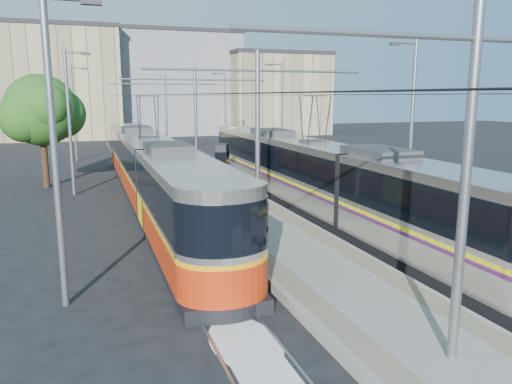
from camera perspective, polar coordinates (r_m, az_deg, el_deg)
name	(u,v)px	position (r m, az deg, el deg)	size (l,w,h in m)	color
ground	(352,297)	(14.41, 10.86, -11.70)	(160.00, 160.00, 0.00)	black
platform	(208,187)	(29.76, -5.52, 0.52)	(4.00, 50.00, 0.30)	gray
tactile_strip_left	(184,186)	(29.44, -8.27, 0.64)	(0.70, 50.00, 0.01)	gray
tactile_strip_right	(231,184)	(30.09, -2.84, 0.97)	(0.70, 50.00, 0.01)	gray
rails	(208,190)	(29.78, -5.51, 0.26)	(8.71, 70.00, 0.03)	gray
track_arrow	(267,376)	(10.59, 1.32, -20.32)	(1.20, 5.00, 0.01)	silver
tram_left	(150,169)	(26.84, -12.02, 2.56)	(2.43, 30.92, 5.50)	black
tram_right	(313,173)	(24.26, 6.56, 2.22)	(2.43, 28.10, 5.50)	black
catenary	(219,115)	(26.53, -4.23, 8.79)	(9.20, 70.00, 7.00)	slate
street_lamps	(192,116)	(33.21, -7.28, 8.56)	(15.18, 38.22, 8.00)	slate
shelter	(222,164)	(29.53, -3.86, 3.25)	(1.07, 1.28, 2.42)	black
tree	(46,111)	(32.76, -22.86, 8.49)	(4.68, 4.32, 6.79)	#382314
building_left	(55,83)	(71.58, -22.00, 11.46)	(16.32, 12.24, 14.28)	tan
building_centre	(172,84)	(76.58, -9.57, 12.10)	(18.36, 14.28, 14.55)	gray
building_right	(275,94)	(74.46, 2.15, 11.17)	(14.28, 10.20, 11.67)	tan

